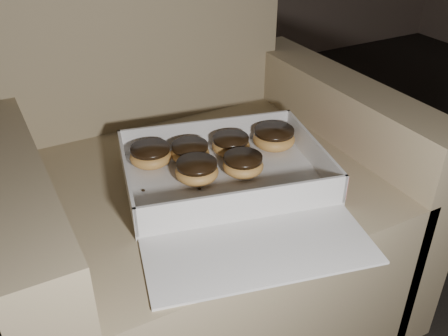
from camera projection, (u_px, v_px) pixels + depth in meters
name	position (u px, v px, depth m)	size (l,w,h in m)	color
armchair	(193.00, 202.00, 1.14)	(0.84, 0.71, 0.88)	#8A7958
bakery_box	(231.00, 185.00, 0.97)	(0.48, 0.53, 0.07)	silver
donut_a	(274.00, 138.00, 1.09)	(0.09, 0.09, 0.05)	#BA7F41
donut_b	(197.00, 171.00, 0.98)	(0.09, 0.09, 0.04)	#BA7F41
donut_c	(190.00, 152.00, 1.04)	(0.08, 0.08, 0.04)	#BA7F41
donut_d	(231.00, 145.00, 1.07)	(0.08, 0.08, 0.04)	#BA7F41
donut_e	(243.00, 164.00, 1.00)	(0.08, 0.08, 0.04)	#BA7F41
donut_f	(151.00, 155.00, 1.03)	(0.09, 0.09, 0.04)	#BA7F41
crumb_a	(143.00, 190.00, 0.96)	(0.01, 0.01, 0.00)	black
crumb_b	(176.00, 205.00, 0.92)	(0.01, 0.01, 0.00)	black
crumb_c	(245.00, 204.00, 0.92)	(0.01, 0.01, 0.00)	black
crumb_d	(199.00, 189.00, 0.96)	(0.01, 0.01, 0.00)	black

